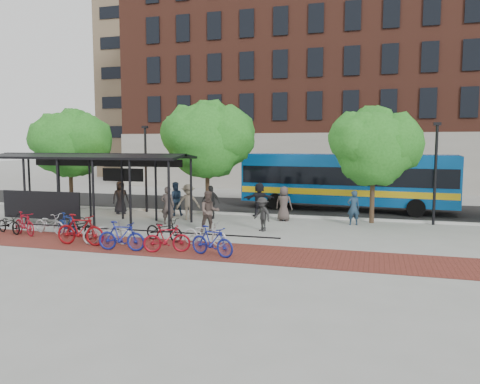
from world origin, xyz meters
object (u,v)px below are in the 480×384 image
(bike_4, at_px, (80,227))
(pedestrian_2, at_px, (175,199))
(bike_0, at_px, (9,224))
(pedestrian_7, at_px, (353,208))
(bike_7, at_px, (121,236))
(pedestrian_5, at_px, (259,199))
(pedestrian_3, at_px, (188,202))
(pedestrian_8, at_px, (209,212))
(bike_2, at_px, (50,223))
(tree_a, at_px, (71,141))
(lamp_post_left, at_px, (146,166))
(bus_shelter, at_px, (89,165))
(bike_9, at_px, (167,238))
(bike_5, at_px, (80,230))
(pedestrian_4, at_px, (211,202))
(pedestrian_1, at_px, (168,205))
(tree_c, at_px, (376,144))
(lamp_post_right, at_px, (435,170))
(bike_10, at_px, (205,233))
(bike_3, at_px, (67,224))
(bus, at_px, (346,178))
(bike_11, at_px, (212,241))
(bike_8, at_px, (164,229))
(bike_1, at_px, (24,224))
(tree_b, at_px, (209,137))
(bike_6, at_px, (107,232))
(pedestrian_6, at_px, (284,204))

(bike_4, relative_size, pedestrian_2, 0.98)
(bike_0, xyz_separation_m, pedestrian_7, (14.92, 6.70, 0.41))
(bike_7, relative_size, pedestrian_5, 0.99)
(pedestrian_3, relative_size, pedestrian_8, 1.00)
(bike_0, relative_size, bike_2, 0.96)
(tree_a, height_order, pedestrian_3, tree_a)
(lamp_post_left, relative_size, bike_2, 2.82)
(pedestrian_8, bearing_deg, bike_7, -144.88)
(bus_shelter, bearing_deg, pedestrian_5, 28.02)
(bike_9, bearing_deg, bike_4, 51.38)
(pedestrian_2, bearing_deg, pedestrian_8, 98.95)
(bike_9, xyz_separation_m, pedestrian_7, (6.44, 8.09, 0.34))
(bike_4, bearing_deg, pedestrian_7, -37.92)
(bike_5, xyz_separation_m, pedestrian_4, (2.71, 7.89, 0.27))
(pedestrian_1, bearing_deg, tree_c, -170.35)
(lamp_post_left, xyz_separation_m, lamp_post_right, (16.00, 0.00, 0.00))
(bike_0, distance_m, bike_10, 9.43)
(bike_2, distance_m, bike_3, 0.97)
(tree_a, distance_m, bus, 17.05)
(bike_10, bearing_deg, bike_4, 98.01)
(bike_11, bearing_deg, bike_8, 72.37)
(pedestrian_7, bearing_deg, bike_1, 7.58)
(tree_b, xyz_separation_m, pedestrian_2, (-1.87, -0.61, -3.50))
(bike_4, height_order, bike_6, bike_6)
(pedestrian_3, xyz_separation_m, pedestrian_5, (3.38, 2.19, -0.00))
(pedestrian_6, xyz_separation_m, pedestrian_7, (3.60, -0.28, -0.05))
(pedestrian_8, bearing_deg, bike_0, 166.71)
(bike_6, bearing_deg, pedestrian_1, -20.37)
(bike_6, bearing_deg, pedestrian_3, -23.27)
(bike_1, distance_m, bike_11, 9.47)
(bike_7, bearing_deg, pedestrian_3, -1.92)
(pedestrian_2, bearing_deg, pedestrian_1, 75.53)
(lamp_post_left, bearing_deg, bike_4, -83.41)
(bike_11, bearing_deg, pedestrian_4, 36.98)
(bus, height_order, bike_2, bus)
(bike_9, bearing_deg, bus, -45.06)
(lamp_post_left, height_order, bike_11, lamp_post_left)
(bus, height_order, bike_1, bus)
(bike_10, distance_m, pedestrian_6, 7.14)
(pedestrian_6, relative_size, pedestrian_8, 0.95)
(tree_a, height_order, bike_3, tree_a)
(tree_a, xyz_separation_m, bike_10, (11.54, -7.53, -3.74))
(bus_shelter, distance_m, pedestrian_8, 7.34)
(tree_b, distance_m, bus, 8.86)
(bike_10, height_order, pedestrian_8, pedestrian_8)
(lamp_post_left, distance_m, pedestrian_4, 5.04)
(bike_3, distance_m, bike_6, 3.13)
(pedestrian_1, xyz_separation_m, pedestrian_3, (0.44, 1.65, -0.01))
(bike_0, bearing_deg, bike_10, -70.67)
(bike_1, bearing_deg, bike_6, -75.79)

